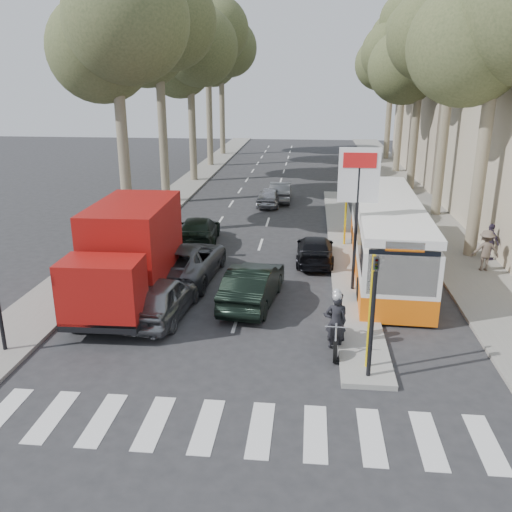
{
  "coord_description": "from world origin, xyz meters",
  "views": [
    {
      "loc": [
        1.49,
        -14.92,
        7.98
      ],
      "look_at": [
        -0.45,
        4.32,
        1.6
      ],
      "focal_mm": 38.0,
      "sensor_mm": 36.0,
      "label": 1
    }
  ],
  "objects_px": {
    "silver_hatchback": "(162,297)",
    "city_bus": "(386,234)",
    "dark_hatchback": "(253,285)",
    "red_truck": "(129,253)",
    "motorcycle": "(336,321)"
  },
  "relations": [
    {
      "from": "city_bus",
      "to": "motorcycle",
      "type": "distance_m",
      "value": 7.77
    },
    {
      "from": "dark_hatchback",
      "to": "motorcycle",
      "type": "height_order",
      "value": "motorcycle"
    },
    {
      "from": "red_truck",
      "to": "city_bus",
      "type": "xyz_separation_m",
      "value": [
        9.79,
        4.59,
        -0.29
      ]
    },
    {
      "from": "dark_hatchback",
      "to": "city_bus",
      "type": "bearing_deg",
      "value": -134.11
    },
    {
      "from": "dark_hatchback",
      "to": "motorcycle",
      "type": "relative_size",
      "value": 2.03
    },
    {
      "from": "red_truck",
      "to": "motorcycle",
      "type": "height_order",
      "value": "red_truck"
    },
    {
      "from": "silver_hatchback",
      "to": "red_truck",
      "type": "height_order",
      "value": "red_truck"
    },
    {
      "from": "dark_hatchback",
      "to": "motorcycle",
      "type": "xyz_separation_m",
      "value": [
        2.91,
        -3.07,
        0.11
      ]
    },
    {
      "from": "silver_hatchback",
      "to": "city_bus",
      "type": "bearing_deg",
      "value": -140.17
    },
    {
      "from": "silver_hatchback",
      "to": "red_truck",
      "type": "relative_size",
      "value": 0.63
    },
    {
      "from": "city_bus",
      "to": "silver_hatchback",
      "type": "bearing_deg",
      "value": -142.97
    },
    {
      "from": "red_truck",
      "to": "dark_hatchback",
      "type": "bearing_deg",
      "value": 2.78
    },
    {
      "from": "silver_hatchback",
      "to": "dark_hatchback",
      "type": "xyz_separation_m",
      "value": [
        3.0,
        1.49,
        0.01
      ]
    },
    {
      "from": "dark_hatchback",
      "to": "silver_hatchback",
      "type": "bearing_deg",
      "value": 33.38
    },
    {
      "from": "city_bus",
      "to": "red_truck",
      "type": "bearing_deg",
      "value": -152.62
    }
  ]
}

